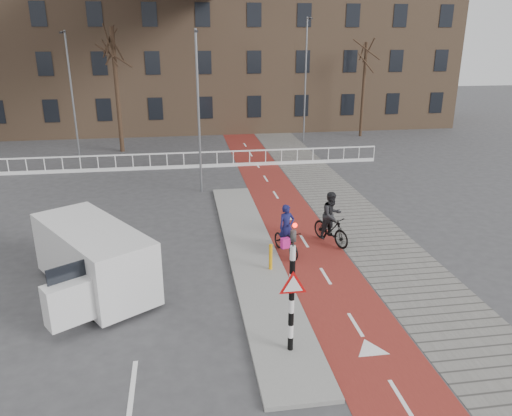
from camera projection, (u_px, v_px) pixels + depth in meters
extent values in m
plane|color=#38383A|center=(295.00, 311.00, 14.75)|extent=(120.00, 120.00, 0.00)
cube|color=maroon|center=(280.00, 201.00, 24.28)|extent=(2.50, 60.00, 0.01)
cube|color=slate|center=(335.00, 198.00, 24.68)|extent=(3.00, 60.00, 0.01)
cube|color=gray|center=(253.00, 254.00, 18.36)|extent=(1.80, 16.00, 0.12)
cylinder|color=black|center=(292.00, 300.00, 12.28)|extent=(0.14, 0.14, 2.88)
imported|color=black|center=(293.00, 230.00, 11.67)|extent=(0.13, 0.16, 0.80)
cylinder|color=#FF0C05|center=(295.00, 225.00, 11.48)|extent=(0.11, 0.02, 0.11)
cylinder|color=orange|center=(271.00, 257.00, 16.93)|extent=(0.12, 0.12, 0.91)
imported|color=black|center=(286.00, 242.00, 18.36)|extent=(1.11, 1.93, 0.96)
imported|color=#151648|center=(287.00, 227.00, 18.16)|extent=(0.69, 0.55, 1.67)
cube|color=#C51B7F|center=(285.00, 243.00, 17.78)|extent=(0.35, 0.27, 0.37)
imported|color=black|center=(331.00, 229.00, 19.23)|extent=(1.32, 2.02, 1.18)
imported|color=black|center=(332.00, 215.00, 19.04)|extent=(1.11, 1.01, 1.85)
cube|color=silver|center=(94.00, 257.00, 15.62)|extent=(4.33, 5.21, 1.97)
cube|color=#207D1B|center=(61.00, 262.00, 15.52)|extent=(1.73, 2.66, 0.55)
cube|color=#207D1B|center=(127.00, 258.00, 15.80)|extent=(1.73, 2.66, 0.55)
cube|color=black|center=(80.00, 276.00, 13.52)|extent=(1.52, 1.00, 0.90)
cylinder|color=black|center=(94.00, 309.00, 14.18)|extent=(0.58, 0.71, 0.69)
cylinder|color=black|center=(146.00, 290.00, 15.23)|extent=(0.58, 0.71, 0.69)
cylinder|color=black|center=(51.00, 269.00, 16.55)|extent=(0.58, 0.71, 0.69)
cylinder|color=black|center=(98.00, 255.00, 17.59)|extent=(0.58, 0.71, 0.69)
cube|color=silver|center=(149.00, 154.00, 29.57)|extent=(28.00, 0.08, 0.08)
cube|color=silver|center=(150.00, 168.00, 29.85)|extent=(28.00, 0.10, 0.20)
cube|color=#7F6047|center=(178.00, 54.00, 42.16)|extent=(46.00, 10.00, 12.00)
cylinder|color=black|center=(117.00, 91.00, 33.10)|extent=(0.29, 0.29, 8.12)
cylinder|color=black|center=(363.00, 91.00, 38.34)|extent=(0.22, 0.22, 7.08)
cylinder|color=slate|center=(199.00, 114.00, 24.45)|extent=(0.12, 0.12, 7.96)
cylinder|color=slate|center=(72.00, 97.00, 31.16)|extent=(0.12, 0.12, 7.90)
cylinder|color=slate|center=(305.00, 81.00, 36.31)|extent=(0.12, 0.12, 8.80)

